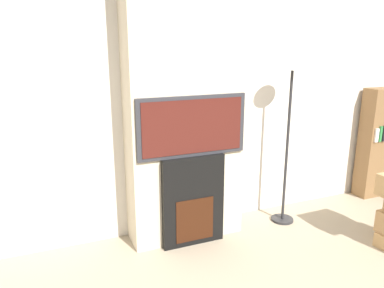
% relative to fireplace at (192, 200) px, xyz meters
% --- Properties ---
extents(wall_back, '(6.00, 0.06, 2.70)m').
position_rel_fireplace_xyz_m(wall_back, '(0.00, 0.41, 0.90)').
color(wall_back, silver).
rests_on(wall_back, ground_plane).
extents(chimney_breast, '(1.12, 0.38, 2.70)m').
position_rel_fireplace_xyz_m(chimney_breast, '(0.00, 0.19, 0.90)').
color(chimney_breast, beige).
rests_on(chimney_breast, ground_plane).
extents(fireplace, '(0.62, 0.15, 0.90)m').
position_rel_fireplace_xyz_m(fireplace, '(0.00, 0.00, 0.00)').
color(fireplace, black).
rests_on(fireplace, ground_plane).
extents(television, '(1.06, 0.07, 0.57)m').
position_rel_fireplace_xyz_m(television, '(0.00, -0.00, 0.74)').
color(television, '#2D2D33').
rests_on(television, fireplace).
extents(floor_lamp, '(0.28, 0.28, 1.76)m').
position_rel_fireplace_xyz_m(floor_lamp, '(1.11, 0.04, 0.91)').
color(floor_lamp, '#262628').
rests_on(floor_lamp, ground_plane).
extents(bookshelf, '(0.36, 0.25, 1.39)m').
position_rel_fireplace_xyz_m(bookshelf, '(2.60, 0.23, 0.25)').
color(bookshelf, brown).
rests_on(bookshelf, ground_plane).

